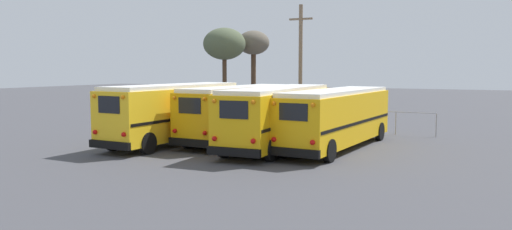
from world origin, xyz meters
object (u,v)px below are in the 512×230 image
object	(u,v)px
bare_tree_1	(224,45)
school_bus_2	(279,114)
school_bus_3	(337,116)
bare_tree_0	(253,45)
school_bus_0	(175,111)
utility_pole	(301,62)
school_bus_1	(240,111)

from	to	relation	value
bare_tree_1	school_bus_2	bearing A→B (deg)	-50.14
school_bus_3	bare_tree_0	bearing A→B (deg)	129.83
school_bus_0	bare_tree_1	bearing A→B (deg)	109.45
bare_tree_1	school_bus_3	bearing A→B (deg)	-41.10
school_bus_2	utility_pole	world-z (taller)	utility_pole
school_bus_0	school_bus_1	distance (m)	3.56
school_bus_1	utility_pole	xyz separation A→B (m)	(-0.47, 10.32, 2.84)
school_bus_0	school_bus_1	size ratio (longest dim) A/B	1.04
school_bus_0	bare_tree_1	xyz separation A→B (m)	(-4.83, 13.68, 4.25)
school_bus_0	school_bus_3	bearing A→B (deg)	14.15
school_bus_1	bare_tree_0	bearing A→B (deg)	114.04
school_bus_0	school_bus_1	xyz separation A→B (m)	(2.81, 2.19, -0.07)
school_bus_2	bare_tree_0	distance (m)	18.40
school_bus_0	utility_pole	size ratio (longest dim) A/B	1.15
school_bus_3	school_bus_0	bearing A→B (deg)	-165.85
utility_pole	bare_tree_1	size ratio (longest dim) A/B	1.18
school_bus_2	bare_tree_1	xyz separation A→B (m)	(-10.44, 12.51, 4.29)
bare_tree_0	bare_tree_1	world-z (taller)	bare_tree_1
school_bus_2	utility_pole	size ratio (longest dim) A/B	1.22
school_bus_0	utility_pole	bearing A→B (deg)	79.42
school_bus_1	bare_tree_1	xyz separation A→B (m)	(-7.64, 11.48, 4.32)
school_bus_0	bare_tree_0	bearing A→B (deg)	102.23
bare_tree_0	school_bus_1	bearing A→B (deg)	-65.96
school_bus_2	bare_tree_0	world-z (taller)	bare_tree_0
school_bus_2	school_bus_3	world-z (taller)	school_bus_2
school_bus_0	utility_pole	world-z (taller)	utility_pole
school_bus_1	school_bus_2	size ratio (longest dim) A/B	0.91
school_bus_1	utility_pole	bearing A→B (deg)	92.59
school_bus_1	school_bus_2	distance (m)	2.99
utility_pole	school_bus_0	bearing A→B (deg)	-100.58
school_bus_1	bare_tree_1	bearing A→B (deg)	123.62
school_bus_0	bare_tree_0	world-z (taller)	bare_tree_0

